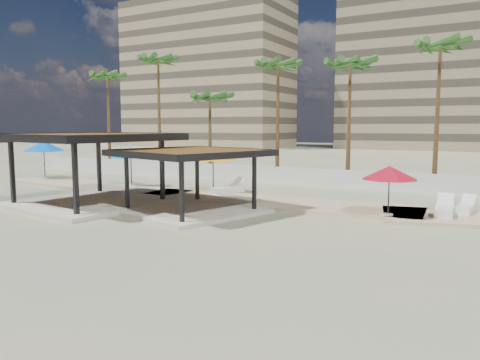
# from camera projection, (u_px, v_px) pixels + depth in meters

# --- Properties ---
(ground) EXTENTS (200.00, 200.00, 0.00)m
(ground) POSITION_uv_depth(u_px,v_px,m) (158.00, 223.00, 20.45)
(ground) COLOR tan
(ground) RESTS_ON ground
(promenade) EXTENTS (44.45, 7.97, 0.24)m
(promenade) POSITION_uv_depth(u_px,v_px,m) (274.00, 201.00, 26.10)
(promenade) COLOR #C6B284
(promenade) RESTS_ON ground
(boundary_wall) EXTENTS (56.00, 0.30, 1.20)m
(boundary_wall) POSITION_uv_depth(u_px,v_px,m) (298.00, 176.00, 34.23)
(boundary_wall) COLOR silver
(boundary_wall) RESTS_ON ground
(building_west) EXTENTS (34.00, 16.00, 32.40)m
(building_west) POSITION_uv_depth(u_px,v_px,m) (207.00, 73.00, 98.04)
(building_west) COLOR #937F60
(building_west) RESTS_ON ground
(building_mid) EXTENTS (38.00, 16.00, 30.40)m
(building_mid) POSITION_uv_depth(u_px,v_px,m) (451.00, 70.00, 84.39)
(building_mid) COLOR #847259
(building_mid) RESTS_ON ground
(pavilion_central) EXTENTS (7.59, 7.59, 3.10)m
(pavilion_central) POSITION_uv_depth(u_px,v_px,m) (190.00, 175.00, 22.84)
(pavilion_central) COLOR beige
(pavilion_central) RESTS_ON ground
(pavilion_west) EXTENTS (8.40, 8.40, 3.85)m
(pavilion_west) POSITION_uv_depth(u_px,v_px,m) (89.00, 163.00, 25.01)
(pavilion_west) COLOR beige
(pavilion_west) RESTS_ON ground
(umbrella_a) EXTENTS (4.17, 4.17, 2.90)m
(umbrella_a) POSITION_uv_depth(u_px,v_px,m) (44.00, 146.00, 36.71)
(umbrella_a) COLOR beige
(umbrella_a) RESTS_ON promenade
(umbrella_b) EXTENTS (3.55, 3.55, 2.65)m
(umbrella_b) POSITION_uv_depth(u_px,v_px,m) (213.00, 154.00, 29.57)
(umbrella_b) COLOR beige
(umbrella_b) RESTS_ON promenade
(umbrella_c) EXTENTS (3.04, 3.04, 2.27)m
(umbrella_c) POSITION_uv_depth(u_px,v_px,m) (389.00, 173.00, 21.03)
(umbrella_c) COLOR beige
(umbrella_c) RESTS_ON promenade
(umbrella_f) EXTENTS (3.87, 3.87, 2.61)m
(umbrella_f) POSITION_uv_depth(u_px,v_px,m) (131.00, 153.00, 32.36)
(umbrella_f) COLOR beige
(umbrella_f) RESTS_ON promenade
(lounger_a) EXTENTS (1.43, 2.44, 0.88)m
(lounger_a) POSITION_uv_depth(u_px,v_px,m) (228.00, 189.00, 28.56)
(lounger_a) COLOR white
(lounger_a) RESTS_ON promenade
(lounger_b) EXTENTS (0.90, 2.36, 0.88)m
(lounger_b) POSITION_uv_depth(u_px,v_px,m) (444.00, 210.00, 21.49)
(lounger_b) COLOR white
(lounger_b) RESTS_ON promenade
(lounger_c) EXTENTS (0.84, 2.02, 0.74)m
(lounger_c) POSITION_uv_depth(u_px,v_px,m) (465.00, 208.00, 22.17)
(lounger_c) COLOR white
(lounger_c) RESTS_ON promenade
(palm_a) EXTENTS (3.00, 3.00, 9.88)m
(palm_a) POSITION_uv_depth(u_px,v_px,m) (107.00, 80.00, 45.53)
(palm_a) COLOR brown
(palm_a) RESTS_ON ground
(palm_b) EXTENTS (3.00, 3.00, 11.11)m
(palm_b) POSITION_uv_depth(u_px,v_px,m) (158.00, 65.00, 42.82)
(palm_b) COLOR brown
(palm_b) RESTS_ON ground
(palm_c) EXTENTS (3.00, 3.00, 7.49)m
(palm_c) POSITION_uv_depth(u_px,v_px,m) (210.00, 100.00, 39.77)
(palm_c) COLOR brown
(palm_c) RESTS_ON ground
(palm_d) EXTENTS (3.00, 3.00, 9.91)m
(palm_d) POSITION_uv_depth(u_px,v_px,m) (278.00, 70.00, 37.28)
(palm_d) COLOR brown
(palm_d) RESTS_ON ground
(palm_e) EXTENTS (3.00, 3.00, 9.55)m
(palm_e) POSITION_uv_depth(u_px,v_px,m) (350.00, 69.00, 33.96)
(palm_e) COLOR brown
(palm_e) RESTS_ON ground
(palm_f) EXTENTS (3.00, 3.00, 10.38)m
(palm_f) POSITION_uv_depth(u_px,v_px,m) (440.00, 52.00, 31.12)
(palm_f) COLOR brown
(palm_f) RESTS_ON ground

